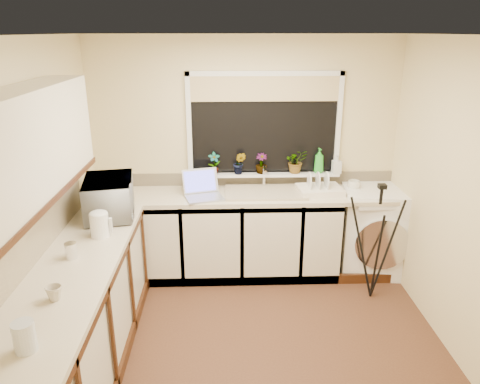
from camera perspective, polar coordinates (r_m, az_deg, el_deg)
name	(u,v)px	position (r m, az deg, el deg)	size (l,w,h in m)	color
floor	(252,342)	(4.04, 1.53, -18.28)	(3.20, 3.20, 0.00)	brown
ceiling	(255,35)	(3.19, 1.95, 19.07)	(3.20, 3.20, 0.00)	white
wall_back	(245,155)	(4.85, 0.59, 4.60)	(3.20, 3.20, 0.00)	beige
wall_front	(275,331)	(2.11, 4.42, -16.93)	(3.20, 3.20, 0.00)	beige
wall_left	(38,210)	(3.69, -23.94, -2.04)	(3.00, 3.00, 0.00)	beige
wall_right	(462,204)	(3.87, 26.08, -1.38)	(3.00, 3.00, 0.00)	beige
base_cabinet_back	(215,236)	(4.84, -3.15, -5.50)	(2.55, 0.60, 0.86)	silver
base_cabinet_left	(80,324)	(3.70, -19.42, -15.32)	(0.54, 2.40, 0.86)	silver
worktop_back	(246,196)	(4.67, 0.74, -0.44)	(3.20, 0.60, 0.04)	beige
worktop_left	(72,270)	(3.47, -20.26, -9.17)	(0.60, 2.40, 0.04)	beige
upper_cabinet	(22,149)	(3.07, -25.58, 4.90)	(0.28, 1.90, 0.70)	silver
splashback_left	(25,239)	(3.47, -25.28, -5.39)	(0.02, 2.40, 0.45)	beige
splashback_back	(245,179)	(4.91, 0.58, 1.69)	(3.20, 0.02, 0.14)	beige
window_glass	(264,125)	(4.78, 3.03, 8.34)	(1.50, 0.02, 1.00)	black
window_blind	(265,89)	(4.69, 3.14, 12.78)	(1.50, 0.02, 0.25)	tan
windowsill	(264,174)	(4.85, 2.98, 2.24)	(1.60, 0.14, 0.03)	white
sink	(265,192)	(4.67, 3.19, -0.03)	(0.82, 0.46, 0.03)	tan
faucet	(264,177)	(4.81, 3.03, 1.89)	(0.03, 0.03, 0.24)	silver
washing_machine	(372,229)	(5.10, 16.20, -4.51)	(0.65, 0.63, 0.93)	white
laptop	(203,190)	(4.58, -4.71, 0.26)	(0.44, 0.45, 0.25)	#9FA0A7
kettle	(100,225)	(3.85, -17.17, -3.98)	(0.15, 0.15, 0.20)	white
dish_rack	(320,190)	(4.73, 9.93, 0.22)	(0.44, 0.33, 0.07)	white
tripod	(376,243)	(4.52, 16.67, -6.09)	(0.58, 0.58, 1.17)	black
glass_jug	(24,337)	(2.71, -25.39, -16.04)	(0.12, 0.12, 0.17)	silver
steel_jar	(71,251)	(3.57, -20.40, -6.90)	(0.09, 0.09, 0.12)	silver
microwave	(109,197)	(4.24, -16.03, -0.63)	(0.61, 0.41, 0.34)	silver
plant_a	(214,164)	(4.76, -3.23, 3.58)	(0.12, 0.08, 0.24)	#999999
plant_b	(240,163)	(4.77, -0.06, 3.63)	(0.13, 0.11, 0.24)	#999999
plant_c	(261,163)	(4.81, 2.67, 3.59)	(0.12, 0.12, 0.21)	#999999
plant_d	(296,161)	(4.85, 7.02, 3.86)	(0.23, 0.20, 0.25)	#999999
soap_bottle_green	(319,161)	(4.89, 9.87, 3.90)	(0.10, 0.10, 0.26)	green
soap_bottle_clear	(337,164)	(4.92, 12.02, 3.45)	(0.09, 0.09, 0.20)	#999999
cup_back	(354,185)	(4.90, 14.07, 0.81)	(0.13, 0.13, 0.10)	white
cup_left	(54,293)	(3.10, -22.25, -11.65)	(0.10, 0.10, 0.09)	#C1B59F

